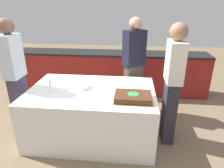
{
  "coord_description": "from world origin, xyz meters",
  "views": [
    {
      "loc": [
        0.57,
        -2.59,
        1.93
      ],
      "look_at": [
        0.3,
        0.0,
        0.86
      ],
      "focal_mm": 32.0,
      "sensor_mm": 36.0,
      "label": 1
    }
  ],
  "objects_px": {
    "plate_stack": "(83,86)",
    "wine_glass": "(50,84)",
    "cake": "(133,97)",
    "person_seated_left": "(15,76)",
    "person_seated_right": "(172,84)",
    "person_cutting_cake": "(134,65)"
  },
  "relations": [
    {
      "from": "plate_stack",
      "to": "wine_glass",
      "type": "relative_size",
      "value": 1.22
    },
    {
      "from": "cake",
      "to": "person_seated_left",
      "type": "relative_size",
      "value": 0.29
    },
    {
      "from": "cake",
      "to": "person_seated_right",
      "type": "bearing_deg",
      "value": 25.84
    },
    {
      "from": "plate_stack",
      "to": "person_seated_left",
      "type": "bearing_deg",
      "value": -177.49
    },
    {
      "from": "cake",
      "to": "wine_glass",
      "type": "xyz_separation_m",
      "value": [
        -1.16,
        0.13,
        0.08
      ]
    },
    {
      "from": "person_seated_right",
      "to": "person_seated_left",
      "type": "bearing_deg",
      "value": -90.0
    },
    {
      "from": "cake",
      "to": "wine_glass",
      "type": "bearing_deg",
      "value": 173.53
    },
    {
      "from": "person_cutting_cake",
      "to": "person_seated_left",
      "type": "xyz_separation_m",
      "value": [
        -1.73,
        -0.82,
        0.03
      ]
    },
    {
      "from": "plate_stack",
      "to": "person_cutting_cake",
      "type": "bearing_deg",
      "value": 46.53
    },
    {
      "from": "plate_stack",
      "to": "person_seated_right",
      "type": "relative_size",
      "value": 0.12
    },
    {
      "from": "person_seated_left",
      "to": "person_seated_right",
      "type": "distance_m",
      "value": 2.26
    },
    {
      "from": "person_cutting_cake",
      "to": "person_seated_right",
      "type": "height_order",
      "value": "person_cutting_cake"
    },
    {
      "from": "plate_stack",
      "to": "person_seated_left",
      "type": "xyz_separation_m",
      "value": [
        -0.99,
        -0.04,
        0.13
      ]
    },
    {
      "from": "plate_stack",
      "to": "person_seated_right",
      "type": "distance_m",
      "value": 1.27
    },
    {
      "from": "person_cutting_cake",
      "to": "person_seated_right",
      "type": "xyz_separation_m",
      "value": [
        0.53,
        -0.82,
        0.0
      ]
    },
    {
      "from": "wine_glass",
      "to": "person_seated_right",
      "type": "xyz_separation_m",
      "value": [
        1.68,
        0.13,
        0.03
      ]
    },
    {
      "from": "person_cutting_cake",
      "to": "person_seated_right",
      "type": "relative_size",
      "value": 1.0
    },
    {
      "from": "cake",
      "to": "person_seated_left",
      "type": "xyz_separation_m",
      "value": [
        -1.73,
        0.26,
        0.13
      ]
    },
    {
      "from": "cake",
      "to": "person_seated_left",
      "type": "height_order",
      "value": "person_seated_left"
    },
    {
      "from": "plate_stack",
      "to": "person_seated_left",
      "type": "relative_size",
      "value": 0.12
    },
    {
      "from": "wine_glass",
      "to": "person_seated_left",
      "type": "bearing_deg",
      "value": 167.71
    },
    {
      "from": "plate_stack",
      "to": "person_seated_left",
      "type": "distance_m",
      "value": 1.0
    }
  ]
}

